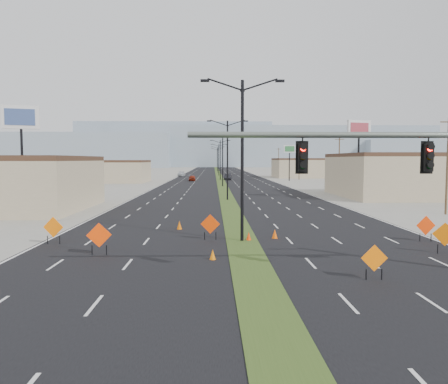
{
  "coord_description": "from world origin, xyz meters",
  "views": [
    {
      "loc": [
        -1.81,
        -15.1,
        5.14
      ],
      "look_at": [
        -1.16,
        10.86,
        3.2
      ],
      "focal_mm": 35.0,
      "sensor_mm": 36.0,
      "label": 1
    }
  ],
  "objects_px": {
    "streetlight_6": "(217,159)",
    "construction_sign_5": "(426,226)",
    "construction_sign_3": "(374,259)",
    "car_far": "(181,174)",
    "car_left": "(192,178)",
    "construction_sign_0": "(53,228)",
    "construction_sign_4": "(445,235)",
    "cone_3": "(179,225)",
    "construction_sign_2": "(210,225)",
    "streetlight_1": "(227,157)",
    "streetlight_2": "(223,158)",
    "cone_0": "(249,236)",
    "pole_sign_east_far": "(289,152)",
    "car_mid": "(228,177)",
    "pole_sign_east_near": "(359,135)",
    "streetlight_5": "(218,159)",
    "streetlight_0": "(242,155)",
    "streetlight_4": "(219,159)",
    "cone_1": "(213,255)",
    "construction_sign_1": "(99,236)",
    "streetlight_3": "(220,158)",
    "cone_2": "(275,234)",
    "pole_sign_west": "(21,125)"
  },
  "relations": [
    {
      "from": "streetlight_6",
      "to": "construction_sign_5",
      "type": "height_order",
      "value": "streetlight_6"
    },
    {
      "from": "construction_sign_3",
      "to": "construction_sign_5",
      "type": "xyz_separation_m",
      "value": [
        6.46,
        8.61,
        0.06
      ]
    },
    {
      "from": "car_far",
      "to": "car_left",
      "type": "bearing_deg",
      "value": -82.14
    },
    {
      "from": "car_left",
      "to": "construction_sign_0",
      "type": "relative_size",
      "value": 2.34
    },
    {
      "from": "construction_sign_4",
      "to": "cone_3",
      "type": "distance_m",
      "value": 17.43
    },
    {
      "from": "construction_sign_0",
      "to": "construction_sign_2",
      "type": "relative_size",
      "value": 1.01
    },
    {
      "from": "streetlight_1",
      "to": "streetlight_6",
      "type": "height_order",
      "value": "same"
    },
    {
      "from": "streetlight_6",
      "to": "construction_sign_0",
      "type": "relative_size",
      "value": 5.97
    },
    {
      "from": "streetlight_2",
      "to": "streetlight_6",
      "type": "relative_size",
      "value": 1.0
    },
    {
      "from": "cone_0",
      "to": "pole_sign_east_far",
      "type": "bearing_deg",
      "value": 78.26
    },
    {
      "from": "cone_0",
      "to": "car_mid",
      "type": "bearing_deg",
      "value": 88.92
    },
    {
      "from": "cone_0",
      "to": "streetlight_2",
      "type": "bearing_deg",
      "value": 90.45
    },
    {
      "from": "pole_sign_east_near",
      "to": "streetlight_5",
      "type": "bearing_deg",
      "value": 81.14
    },
    {
      "from": "streetlight_0",
      "to": "pole_sign_east_near",
      "type": "relative_size",
      "value": 1.0
    },
    {
      "from": "streetlight_4",
      "to": "car_left",
      "type": "height_order",
      "value": "streetlight_4"
    },
    {
      "from": "streetlight_6",
      "to": "cone_1",
      "type": "height_order",
      "value": "streetlight_6"
    },
    {
      "from": "streetlight_4",
      "to": "car_far",
      "type": "relative_size",
      "value": 1.91
    },
    {
      "from": "car_mid",
      "to": "construction_sign_0",
      "type": "distance_m",
      "value": 84.61
    },
    {
      "from": "construction_sign_1",
      "to": "construction_sign_3",
      "type": "xyz_separation_m",
      "value": [
        12.97,
        -5.17,
        -0.14
      ]
    },
    {
      "from": "streetlight_6",
      "to": "car_left",
      "type": "distance_m",
      "value": 90.78
    },
    {
      "from": "construction_sign_5",
      "to": "construction_sign_1",
      "type": "bearing_deg",
      "value": -172.02
    },
    {
      "from": "construction_sign_3",
      "to": "pole_sign_east_far",
      "type": "xyz_separation_m",
      "value": [
        11.61,
        87.18,
        6.1
      ]
    },
    {
      "from": "streetlight_3",
      "to": "streetlight_6",
      "type": "height_order",
      "value": "same"
    },
    {
      "from": "streetlight_1",
      "to": "construction_sign_0",
      "type": "height_order",
      "value": "streetlight_1"
    },
    {
      "from": "streetlight_3",
      "to": "construction_sign_2",
      "type": "bearing_deg",
      "value": -91.37
    },
    {
      "from": "construction_sign_2",
      "to": "construction_sign_4",
      "type": "bearing_deg",
      "value": -10.41
    },
    {
      "from": "construction_sign_4",
      "to": "cone_0",
      "type": "relative_size",
      "value": 3.03
    },
    {
      "from": "streetlight_2",
      "to": "pole_sign_east_near",
      "type": "distance_m",
      "value": 33.18
    },
    {
      "from": "streetlight_5",
      "to": "cone_3",
      "type": "bearing_deg",
      "value": -91.82
    },
    {
      "from": "pole_sign_east_near",
      "to": "car_mid",
      "type": "bearing_deg",
      "value": 87.41
    },
    {
      "from": "construction_sign_4",
      "to": "construction_sign_5",
      "type": "bearing_deg",
      "value": 101.48
    },
    {
      "from": "construction_sign_2",
      "to": "streetlight_6",
      "type": "bearing_deg",
      "value": 97.87
    },
    {
      "from": "cone_2",
      "to": "construction_sign_0",
      "type": "bearing_deg",
      "value": -173.56
    },
    {
      "from": "streetlight_2",
      "to": "car_left",
      "type": "distance_m",
      "value": 23.16
    },
    {
      "from": "construction_sign_2",
      "to": "cone_1",
      "type": "distance_m",
      "value": 5.57
    },
    {
      "from": "streetlight_3",
      "to": "streetlight_5",
      "type": "height_order",
      "value": "same"
    },
    {
      "from": "pole_sign_west",
      "to": "pole_sign_east_near",
      "type": "bearing_deg",
      "value": -1.86
    },
    {
      "from": "car_mid",
      "to": "pole_sign_east_near",
      "type": "height_order",
      "value": "pole_sign_east_near"
    },
    {
      "from": "streetlight_6",
      "to": "pole_sign_west",
      "type": "height_order",
      "value": "pole_sign_west"
    },
    {
      "from": "streetlight_6",
      "to": "car_far",
      "type": "bearing_deg",
      "value": -100.48
    },
    {
      "from": "car_mid",
      "to": "construction_sign_2",
      "type": "bearing_deg",
      "value": -85.69
    },
    {
      "from": "construction_sign_5",
      "to": "pole_sign_east_far",
      "type": "xyz_separation_m",
      "value": [
        5.15,
        78.57,
        6.04
      ]
    },
    {
      "from": "streetlight_3",
      "to": "cone_0",
      "type": "xyz_separation_m",
      "value": [
        0.44,
        -83.84,
        -5.13
      ]
    },
    {
      "from": "streetlight_2",
      "to": "car_left",
      "type": "relative_size",
      "value": 2.55
    },
    {
      "from": "streetlight_0",
      "to": "streetlight_6",
      "type": "bearing_deg",
      "value": 90.0
    },
    {
      "from": "construction_sign_5",
      "to": "streetlight_0",
      "type": "bearing_deg",
      "value": 175.99
    },
    {
      "from": "car_far",
      "to": "pole_sign_east_far",
      "type": "relative_size",
      "value": 0.61
    },
    {
      "from": "streetlight_5",
      "to": "construction_sign_4",
      "type": "height_order",
      "value": "streetlight_5"
    },
    {
      "from": "construction_sign_5",
      "to": "cone_1",
      "type": "distance_m",
      "value": 14.15
    },
    {
      "from": "streetlight_0",
      "to": "car_far",
      "type": "xyz_separation_m",
      "value": [
        -11.5,
        105.82,
        -4.66
      ]
    }
  ]
}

